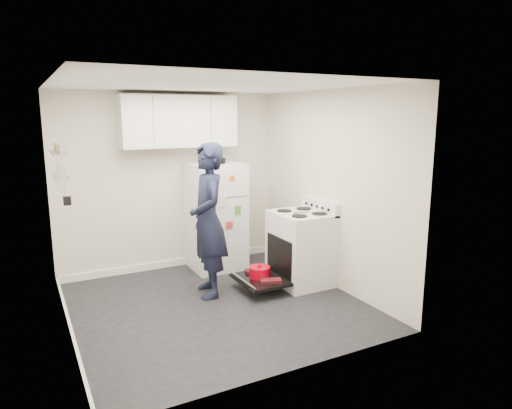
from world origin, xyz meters
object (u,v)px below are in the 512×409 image
person (208,220)px  electric_range (300,249)px  refrigerator (216,216)px  open_oven_door (260,276)px

person → electric_range: bearing=89.8°
refrigerator → person: size_ratio=0.85×
electric_range → open_oven_door: bearing=178.4°
open_oven_door → refrigerator: size_ratio=0.44×
open_oven_door → electric_range: bearing=-1.6°
electric_range → refrigerator: refrigerator is taller
electric_range → open_oven_door: 0.65m
refrigerator → person: 1.02m
electric_range → person: 1.30m
open_oven_door → person: (-0.61, 0.19, 0.75)m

